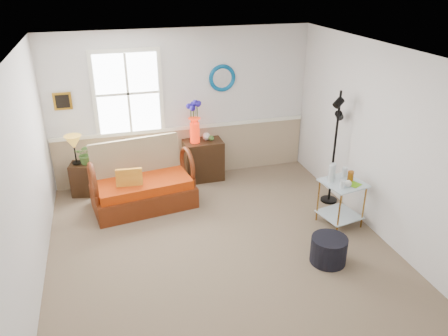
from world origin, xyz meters
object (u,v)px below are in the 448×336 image
object	(u,v)px
cabinet	(203,160)
ottoman	(329,250)
loveseat	(142,177)
lamp_stand	(82,179)
side_table	(341,203)
floor_lamp	(335,149)

from	to	relation	value
cabinet	ottoman	bearing A→B (deg)	-71.77
loveseat	lamp_stand	size ratio (longest dim) A/B	2.79
side_table	loveseat	bearing A→B (deg)	153.48
loveseat	ottoman	distance (m)	3.02
floor_lamp	side_table	bearing A→B (deg)	-126.04
loveseat	ottoman	size ratio (longest dim) A/B	3.34
lamp_stand	cabinet	distance (m)	2.09
cabinet	side_table	xyz separation A→B (m)	(1.57, -2.05, -0.02)
cabinet	side_table	distance (m)	2.58
cabinet	floor_lamp	bearing A→B (deg)	-38.48
side_table	ottoman	size ratio (longest dim) A/B	1.48
side_table	ottoman	bearing A→B (deg)	-127.30
lamp_stand	side_table	world-z (taller)	side_table
loveseat	cabinet	bearing A→B (deg)	23.04
floor_lamp	ottoman	world-z (taller)	floor_lamp
loveseat	floor_lamp	world-z (taller)	floor_lamp
cabinet	floor_lamp	xyz separation A→B (m)	(1.77, -1.37, 0.56)
lamp_stand	loveseat	bearing A→B (deg)	-35.33
floor_lamp	ottoman	distance (m)	1.82
loveseat	cabinet	size ratio (longest dim) A/B	2.15
ottoman	side_table	bearing A→B (deg)	52.70
cabinet	lamp_stand	bearing A→B (deg)	-179.90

